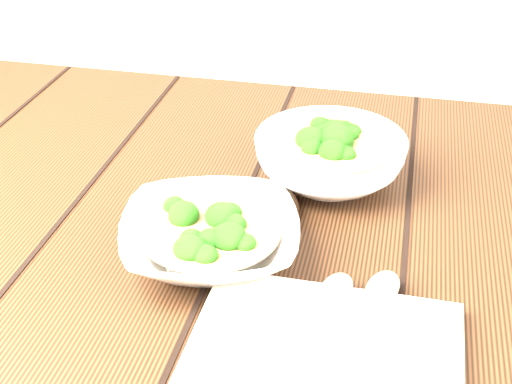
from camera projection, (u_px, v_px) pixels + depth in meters
The scene contains 7 objects.
table at pixel (253, 297), 0.91m from camera, with size 1.20×0.80×0.75m.
soup_bowl_front at pixel (210, 237), 0.77m from camera, with size 0.24×0.24×0.05m.
soup_bowl_back at pixel (330, 157), 0.90m from camera, with size 0.23×0.23×0.07m.
trivet at pixel (253, 207), 0.84m from camera, with size 0.11×0.11×0.03m, color black.
napkin at pixel (323, 361), 0.64m from camera, with size 0.25×0.20×0.01m, color #BEB39E.
spoon_left at pixel (324, 315), 0.67m from camera, with size 0.05×0.20×0.01m.
spoon_right at pixel (371, 312), 0.68m from camera, with size 0.06×0.20×0.01m.
Camera 1 is at (0.16, -0.68, 1.22)m, focal length 50.00 mm.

